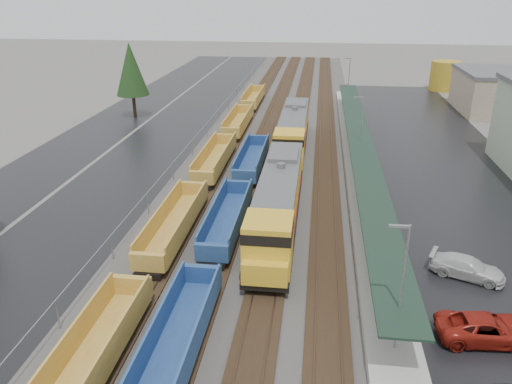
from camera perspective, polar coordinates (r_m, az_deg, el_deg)
ballast_strip at (r=65.09m, az=2.66°, el=5.96°), size 20.00×160.00×0.08m
trackbed at (r=65.06m, az=2.66°, el=6.06°), size 14.60×160.00×0.22m
west_parking_lot at (r=67.89m, az=-10.14°, el=6.30°), size 10.00×160.00×0.02m
west_road at (r=71.46m, az=-17.87°, el=6.38°), size 9.00×160.00×0.02m
east_commuter_lot at (r=57.19m, az=21.12°, el=2.01°), size 16.00×100.00×0.02m
station_platform at (r=55.38m, az=11.66°, el=3.24°), size 3.00×80.00×8.00m
chainlink_fence at (r=64.59m, az=-5.92°, el=7.18°), size 0.08×160.04×2.02m
distant_hills at (r=217.39m, az=18.58°, el=16.55°), size 301.00×140.00×25.20m
tree_west_far at (r=78.23m, az=-14.11°, el=13.46°), size 4.84×4.84×11.00m
locomotive_lead at (r=39.84m, az=2.50°, el=-1.27°), size 3.20×21.10×4.78m
locomotive_trail at (r=59.62m, az=4.24°, el=6.85°), size 3.20×21.10×4.78m
well_string_yellow at (r=40.11m, az=-9.26°, el=-3.63°), size 2.47×109.65×2.19m
well_string_blue at (r=28.00m, az=-8.99°, el=-16.48°), size 2.45×73.06×2.17m
storage_tank at (r=103.44m, az=20.77°, el=12.31°), size 5.44×5.44×5.44m
parked_car_east_b at (r=31.80m, az=24.85°, el=-14.00°), size 2.92×5.69×1.54m
parked_car_east_c at (r=37.46m, az=22.99°, el=-7.97°), size 3.74×5.33×1.43m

